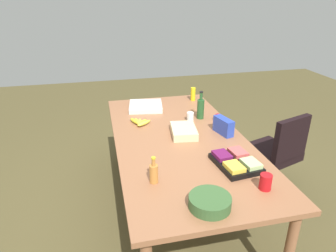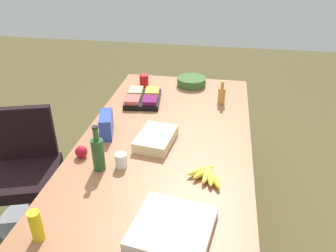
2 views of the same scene
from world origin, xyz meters
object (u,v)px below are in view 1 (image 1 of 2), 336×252
at_px(conference_table, 180,145).
at_px(mustard_bottle, 193,94).
at_px(salad_bowl, 210,202).
at_px(apple_red, 218,117).
at_px(wine_bottle, 201,108).
at_px(banana_bunch, 140,122).
at_px(pizza_box, 146,106).
at_px(paper_cup, 190,117).
at_px(office_chair, 273,161).
at_px(chip_bag_blue, 223,126).
at_px(sheet_cake, 184,131).
at_px(dressing_bottle, 154,173).
at_px(red_solo_cup, 266,182).
at_px(fruit_platter, 236,162).

bearing_deg(conference_table, mustard_bottle, -23.79).
relative_size(salad_bowl, apple_red, 3.44).
relative_size(mustard_bottle, wine_bottle, 0.54).
distance_m(banana_bunch, apple_red, 0.79).
bearing_deg(pizza_box, mustard_bottle, -67.97).
bearing_deg(paper_cup, apple_red, -101.88).
relative_size(office_chair, apple_red, 12.01).
bearing_deg(wine_bottle, chip_bag_blue, -167.54).
bearing_deg(apple_red, sheet_cake, 119.03).
bearing_deg(paper_cup, sheet_cake, 152.75).
height_order(paper_cup, dressing_bottle, dressing_bottle).
xyz_separation_m(banana_bunch, wine_bottle, (0.02, -0.63, 0.09)).
xyz_separation_m(banana_bunch, apple_red, (-0.08, -0.79, 0.01)).
bearing_deg(dressing_bottle, apple_red, -42.00).
bearing_deg(apple_red, banana_bunch, 84.10).
bearing_deg(wine_bottle, sheet_cake, 140.96).
bearing_deg(dressing_bottle, red_solo_cup, -109.13).
relative_size(sheet_cake, banana_bunch, 1.48).
bearing_deg(conference_table, banana_bunch, 39.03).
distance_m(banana_bunch, salad_bowl, 1.37).
distance_m(conference_table, chip_bag_blue, 0.44).
height_order(sheet_cake, fruit_platter, fruit_platter).
height_order(fruit_platter, apple_red, apple_red).
distance_m(mustard_bottle, apple_red, 0.66).
relative_size(conference_table, apple_red, 30.35).
height_order(dressing_bottle, banana_bunch, dressing_bottle).
bearing_deg(wine_bottle, fruit_platter, 177.68).
height_order(sheet_cake, apple_red, apple_red).
distance_m(conference_table, banana_bunch, 0.50).
height_order(dressing_bottle, mustard_bottle, dressing_bottle).
height_order(pizza_box, apple_red, apple_red).
height_order(red_solo_cup, pizza_box, red_solo_cup).
distance_m(office_chair, dressing_bottle, 1.66).
xyz_separation_m(red_solo_cup, paper_cup, (1.23, 0.15, -0.01)).
distance_m(conference_table, dressing_bottle, 0.73).
bearing_deg(banana_bunch, fruit_platter, -147.49).
bearing_deg(dressing_bottle, sheet_cake, -30.58).
xyz_separation_m(sheet_cake, mustard_bottle, (0.89, -0.37, 0.04)).
xyz_separation_m(paper_cup, salad_bowl, (-1.32, 0.28, -0.01)).
bearing_deg(fruit_platter, apple_red, -12.68).
distance_m(mustard_bottle, salad_bowl, 1.98).
xyz_separation_m(fruit_platter, salad_bowl, (-0.41, 0.36, 0.01)).
bearing_deg(conference_table, salad_bowl, 175.78).
bearing_deg(mustard_bottle, conference_table, 156.21).
distance_m(sheet_cake, apple_red, 0.49).
xyz_separation_m(pizza_box, fruit_platter, (-1.37, -0.46, 0.01)).
relative_size(chip_bag_blue, dressing_bottle, 1.11).
bearing_deg(office_chair, pizza_box, 59.60).
distance_m(mustard_bottle, fruit_platter, 1.51).
bearing_deg(salad_bowl, red_solo_cup, -77.54).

